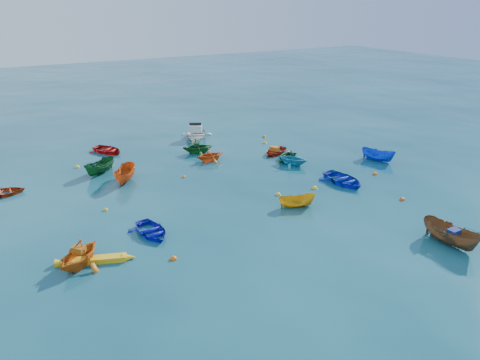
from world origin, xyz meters
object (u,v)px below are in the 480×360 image
dinghy_blue_se (343,183)px  motorboat_white (196,139)px  kayak_yellow (97,262)px  dinghy_blue_sw (152,234)px

dinghy_blue_se → motorboat_white: size_ratio=0.86×
dinghy_blue_se → kayak_yellow: size_ratio=0.96×
dinghy_blue_sw → motorboat_white: size_ratio=0.71×
dinghy_blue_se → kayak_yellow: 18.59m
dinghy_blue_sw → motorboat_white: bearing=52.9°
motorboat_white → dinghy_blue_sw: bearing=-92.7°
dinghy_blue_sw → dinghy_blue_se: bearing=-2.6°
kayak_yellow → motorboat_white: bearing=-18.1°
motorboat_white → kayak_yellow: bearing=-98.2°
dinghy_blue_se → motorboat_white: 16.54m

